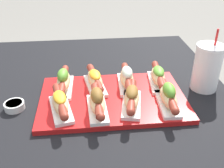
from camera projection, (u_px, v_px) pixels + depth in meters
patio_table at (98, 164)px, 1.17m from camera, size 1.02×1.16×0.74m
serving_tray at (113, 99)px, 0.94m from camera, size 0.51×0.33×0.02m
hot_dog_0 at (60, 103)px, 0.84m from camera, size 0.09×0.20×0.06m
hot_dog_1 at (98, 102)px, 0.84m from camera, size 0.07×0.21×0.08m
hot_dog_2 at (132, 98)px, 0.87m from camera, size 0.09×0.20×0.07m
hot_dog_3 at (168, 96)px, 0.87m from camera, size 0.07×0.21×0.08m
hot_dog_4 at (63, 81)px, 0.96m from camera, size 0.07×0.21×0.08m
hot_dog_5 at (95, 80)px, 0.97m from camera, size 0.09×0.20×0.07m
hot_dog_6 at (127, 78)px, 0.98m from camera, size 0.07×0.21×0.08m
hot_dog_7 at (158, 76)px, 0.99m from camera, size 0.08×0.21×0.07m
sauce_bowl at (14, 105)px, 0.89m from camera, size 0.07×0.07×0.03m
drink_cup at (207, 68)px, 0.97m from camera, size 0.10×0.10×0.24m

